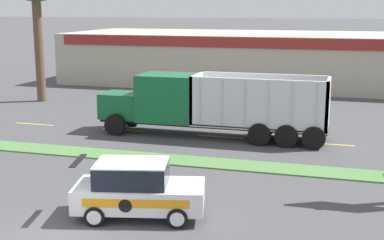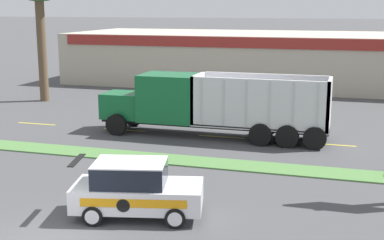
% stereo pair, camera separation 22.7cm
% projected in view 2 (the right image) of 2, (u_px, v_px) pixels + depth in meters
% --- Properties ---
extents(grass_verge, '(120.00, 1.51, 0.06)m').
position_uv_depth(grass_verge, '(159.00, 158.00, 23.28)').
color(grass_verge, '#517F42').
rests_on(grass_verge, ground_plane).
extents(centre_line_3, '(2.40, 0.14, 0.01)m').
position_uv_depth(centre_line_3, '(37.00, 124.00, 30.32)').
color(centre_line_3, yellow).
rests_on(centre_line_3, ground_plane).
extents(centre_line_4, '(2.40, 0.14, 0.01)m').
position_uv_depth(centre_line_4, '(124.00, 130.00, 28.79)').
color(centre_line_4, yellow).
rests_on(centre_line_4, ground_plane).
extents(centre_line_5, '(2.40, 0.14, 0.01)m').
position_uv_depth(centre_line_5, '(222.00, 137.00, 27.27)').
color(centre_line_5, yellow).
rests_on(centre_line_5, ground_plane).
extents(centre_line_6, '(2.40, 0.14, 0.01)m').
position_uv_depth(centre_line_6, '(331.00, 145.00, 25.74)').
color(centre_line_6, yellow).
rests_on(centre_line_6, ground_plane).
extents(dump_truck_lead, '(11.77, 2.58, 3.19)m').
position_uv_depth(dump_truck_lead, '(193.00, 105.00, 27.33)').
color(dump_truck_lead, black).
rests_on(dump_truck_lead, ground_plane).
extents(rally_car, '(4.34, 2.67, 1.82)m').
position_uv_depth(rally_car, '(136.00, 189.00, 16.78)').
color(rally_car, white).
rests_on(rally_car, ground_plane).
extents(store_building_backdrop, '(37.90, 12.10, 4.30)m').
position_uv_depth(store_building_backdrop, '(293.00, 59.00, 45.45)').
color(store_building_backdrop, '#BCB29E').
rests_on(store_building_backdrop, ground_plane).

